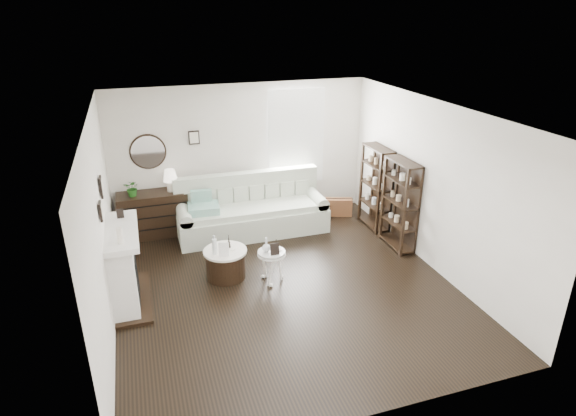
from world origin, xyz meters
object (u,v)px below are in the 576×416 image
object	(u,v)px
sofa	(251,213)
dresser	(154,214)
drum_table	(226,263)
pedestal_table	(271,254)

from	to	relation	value
sofa	dresser	size ratio (longest dim) A/B	2.23
sofa	dresser	xyz separation A→B (m)	(-1.78, 0.38, 0.06)
drum_table	pedestal_table	distance (m)	0.79
sofa	pedestal_table	bearing A→B (deg)	-94.50
dresser	pedestal_table	world-z (taller)	dresser
drum_table	pedestal_table	xyz separation A→B (m)	(0.66, -0.36, 0.24)
drum_table	dresser	bearing A→B (deg)	116.65
sofa	drum_table	xyz separation A→B (m)	(-0.81, -1.56, -0.12)
sofa	dresser	distance (m)	1.82
sofa	drum_table	size ratio (longest dim) A/B	4.07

